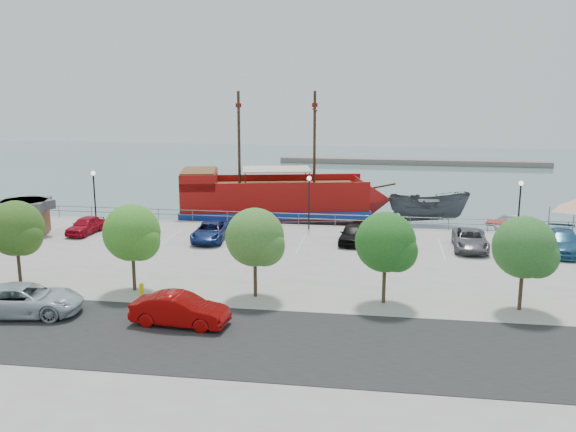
# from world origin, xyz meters

# --- Properties ---
(ground) EXTENTS (160.00, 160.00, 0.00)m
(ground) POSITION_xyz_m (0.00, 0.00, -1.00)
(ground) COLOR slate
(land_slab) EXTENTS (100.00, 58.00, 1.20)m
(land_slab) POSITION_xyz_m (0.00, -21.00, -0.60)
(land_slab) COLOR gray
(land_slab) RESTS_ON ground
(street) EXTENTS (100.00, 8.00, 0.04)m
(street) POSITION_xyz_m (0.00, -16.00, 0.01)
(street) COLOR black
(street) RESTS_ON land_slab
(sidewalk) EXTENTS (100.00, 4.00, 0.05)m
(sidewalk) POSITION_xyz_m (0.00, -10.00, 0.01)
(sidewalk) COLOR gray
(sidewalk) RESTS_ON land_slab
(seawall_railing) EXTENTS (50.00, 0.06, 1.00)m
(seawall_railing) POSITION_xyz_m (0.00, 7.80, 0.53)
(seawall_railing) COLOR slate
(seawall_railing) RESTS_ON land_slab
(far_shore) EXTENTS (40.00, 3.00, 0.80)m
(far_shore) POSITION_xyz_m (10.00, 55.00, -0.60)
(far_shore) COLOR slate
(far_shore) RESTS_ON ground
(pirate_ship) EXTENTS (19.73, 9.15, 12.23)m
(pirate_ship) POSITION_xyz_m (-2.54, 13.18, 1.05)
(pirate_ship) COLOR #960D0B
(pirate_ship) RESTS_ON ground
(patrol_boat) EXTENTS (7.29, 3.23, 2.75)m
(patrol_boat) POSITION_xyz_m (9.81, 13.59, 0.37)
(patrol_boat) COLOR #43494F
(patrol_boat) RESTS_ON ground
(speedboat) EXTENTS (6.48, 7.91, 1.43)m
(speedboat) POSITION_xyz_m (16.31, 10.29, -0.29)
(speedboat) COLOR white
(speedboat) RESTS_ON ground
(dock_west) EXTENTS (7.07, 2.65, 0.39)m
(dock_west) POSITION_xyz_m (-14.93, 9.20, -0.80)
(dock_west) COLOR gray
(dock_west) RESTS_ON ground
(dock_mid) EXTENTS (7.02, 2.04, 0.40)m
(dock_mid) POSITION_xyz_m (7.82, 9.20, -0.80)
(dock_mid) COLOR slate
(dock_mid) RESTS_ON ground
(dock_east) EXTENTS (7.50, 4.45, 0.41)m
(dock_east) POSITION_xyz_m (15.83, 9.20, -0.79)
(dock_east) COLOR gray
(dock_east) RESTS_ON ground
(shed) EXTENTS (4.01, 4.01, 2.72)m
(shed) POSITION_xyz_m (-21.20, 1.24, 1.45)
(shed) COLOR brown
(shed) RESTS_ON land_slab
(street_van) EXTENTS (6.14, 3.60, 1.61)m
(street_van) POSITION_xyz_m (-12.08, -14.44, 0.80)
(street_van) COLOR #B2BFC7
(street_van) RESTS_ON street
(street_sedan) EXTENTS (4.91, 2.10, 1.57)m
(street_sedan) POSITION_xyz_m (-3.81, -14.60, 0.79)
(street_sedan) COLOR #8C0605
(street_sedan) RESTS_ON street
(fire_hydrant) EXTENTS (0.26, 0.26, 0.75)m
(fire_hydrant) POSITION_xyz_m (-7.26, -10.80, 0.41)
(fire_hydrant) COLOR #E8CE01
(fire_hydrant) RESTS_ON sidewalk
(lamp_post_left) EXTENTS (0.36, 0.36, 4.28)m
(lamp_post_left) POSITION_xyz_m (-18.00, 6.50, 2.94)
(lamp_post_left) COLOR black
(lamp_post_left) RESTS_ON land_slab
(lamp_post_mid) EXTENTS (0.36, 0.36, 4.28)m
(lamp_post_mid) POSITION_xyz_m (0.00, 6.50, 2.94)
(lamp_post_mid) COLOR black
(lamp_post_mid) RESTS_ON land_slab
(lamp_post_right) EXTENTS (0.36, 0.36, 4.28)m
(lamp_post_right) POSITION_xyz_m (16.00, 6.50, 2.94)
(lamp_post_right) COLOR black
(lamp_post_right) RESTS_ON land_slab
(tree_b) EXTENTS (3.30, 3.20, 5.00)m
(tree_b) POSITION_xyz_m (-14.85, -10.07, 3.30)
(tree_b) COLOR #473321
(tree_b) RESTS_ON sidewalk
(tree_c) EXTENTS (3.30, 3.20, 5.00)m
(tree_c) POSITION_xyz_m (-7.85, -10.07, 3.30)
(tree_c) COLOR #473321
(tree_c) RESTS_ON sidewalk
(tree_d) EXTENTS (3.30, 3.20, 5.00)m
(tree_d) POSITION_xyz_m (-0.85, -10.07, 3.30)
(tree_d) COLOR #473321
(tree_d) RESTS_ON sidewalk
(tree_e) EXTENTS (3.30, 3.20, 5.00)m
(tree_e) POSITION_xyz_m (6.15, -10.07, 3.30)
(tree_e) COLOR #473321
(tree_e) RESTS_ON sidewalk
(tree_f) EXTENTS (3.30, 3.20, 5.00)m
(tree_f) POSITION_xyz_m (13.15, -10.07, 3.30)
(tree_f) COLOR #473321
(tree_f) RESTS_ON sidewalk
(parked_car_a) EXTENTS (1.96, 4.07, 1.34)m
(parked_car_a) POSITION_xyz_m (-16.93, 2.38, 0.67)
(parked_car_a) COLOR #A80B1C
(parked_car_a) RESTS_ON land_slab
(parked_car_b) EXTENTS (2.21, 4.71, 1.49)m
(parked_car_b) POSITION_xyz_m (-12.91, 2.08, 0.75)
(parked_car_b) COLOR #ACAFB7
(parked_car_b) RESTS_ON land_slab
(parked_car_c) EXTENTS (2.46, 4.96, 1.35)m
(parked_car_c) POSITION_xyz_m (-6.79, 1.79, 0.68)
(parked_car_c) COLOR navy
(parked_car_c) RESTS_ON land_slab
(parked_car_d) EXTENTS (3.17, 5.57, 1.52)m
(parked_car_d) POSITION_xyz_m (-2.88, 1.24, 0.76)
(parked_car_d) COLOR #1D4725
(parked_car_d) RESTS_ON land_slab
(parked_car_e) EXTENTS (2.01, 4.21, 1.39)m
(parked_car_e) POSITION_xyz_m (3.65, 2.60, 0.70)
(parked_car_e) COLOR black
(parked_car_e) RESTS_ON land_slab
(parked_car_f) EXTENTS (1.80, 4.90, 1.60)m
(parked_car_f) POSITION_xyz_m (6.88, 1.24, 0.80)
(parked_car_f) COLOR silver
(parked_car_f) RESTS_ON land_slab
(parked_car_g) EXTENTS (2.49, 5.09, 1.39)m
(parked_car_g) POSITION_xyz_m (11.96, 2.10, 0.70)
(parked_car_g) COLOR slate
(parked_car_g) RESTS_ON land_slab
(parked_car_h) EXTENTS (3.06, 5.61, 1.54)m
(parked_car_h) POSITION_xyz_m (18.18, 2.13, 0.77)
(parked_car_h) COLOR #23577E
(parked_car_h) RESTS_ON land_slab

